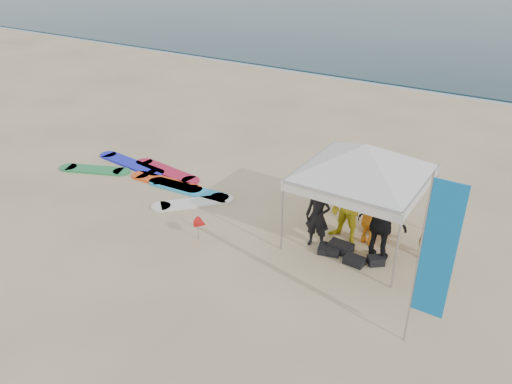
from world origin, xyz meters
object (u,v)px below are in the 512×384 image
at_px(surfboard_spread, 155,178).
at_px(marker_pennant, 201,223).
at_px(person_orange_b, 379,195).
at_px(person_orange_a, 372,213).
at_px(feather_flag, 436,253).
at_px(person_black_b, 382,224).
at_px(person_yellow, 348,206).
at_px(person_seated, 426,239).
at_px(person_black_a, 318,216).
at_px(canopy_tent, 367,145).

bearing_deg(surfboard_spread, marker_pennant, -30.04).
xyz_separation_m(person_orange_b, surfboard_spread, (-6.74, -0.89, -0.93)).
bearing_deg(person_orange_b, person_orange_a, 83.00).
height_order(person_orange_b, feather_flag, feather_flag).
distance_m(person_black_b, feather_flag, 2.93).
xyz_separation_m(person_yellow, person_orange_b, (0.43, 0.95, -0.00)).
bearing_deg(person_seated, person_orange_b, 82.16).
bearing_deg(person_seated, surfboard_spread, 106.11).
bearing_deg(person_yellow, person_black_b, -4.54).
height_order(person_black_a, feather_flag, feather_flag).
distance_m(person_black_a, person_orange_a, 1.30).
xyz_separation_m(person_orange_a, person_black_b, (0.45, -0.58, 0.14)).
distance_m(person_yellow, person_black_b, 1.01).
bearing_deg(person_orange_a, feather_flag, 140.28).
xyz_separation_m(person_seated, canopy_tent, (-1.61, -0.18, 2.05)).
relative_size(person_black_a, person_orange_b, 0.84).
bearing_deg(canopy_tent, feather_flag, -49.50).
height_order(person_black_b, person_orange_b, person_orange_b).
bearing_deg(surfboard_spread, person_orange_b, 7.49).
relative_size(canopy_tent, feather_flag, 1.11).
distance_m(person_black_a, person_black_b, 1.49).
xyz_separation_m(person_black_a, feather_flag, (3.07, -1.98, 1.22)).
bearing_deg(person_seated, marker_pennant, 129.23).
xyz_separation_m(person_yellow, person_orange_a, (0.51, 0.26, -0.15)).
distance_m(person_black_a, feather_flag, 3.85).
relative_size(person_black_a, marker_pennant, 2.56).
xyz_separation_m(person_orange_b, person_seated, (1.40, -0.55, -0.50)).
distance_m(person_orange_b, person_seated, 1.58).
bearing_deg(feather_flag, person_seated, 104.14).
bearing_deg(canopy_tent, person_orange_b, 73.99).
bearing_deg(marker_pennant, person_seated, 25.47).
bearing_deg(person_black_b, person_orange_a, -52.20).
height_order(person_yellow, person_orange_a, person_yellow).
xyz_separation_m(person_seated, marker_pennant, (-4.78, -2.28, 0.02)).
bearing_deg(person_black_b, feather_flag, 126.06).
bearing_deg(feather_flag, marker_pennant, 173.31).
xyz_separation_m(person_yellow, marker_pennant, (-2.96, -1.88, -0.48)).
height_order(person_yellow, canopy_tent, canopy_tent).
distance_m(canopy_tent, surfboard_spread, 6.99).
height_order(person_black_b, canopy_tent, canopy_tent).
height_order(canopy_tent, feather_flag, feather_flag).
xyz_separation_m(feather_flag, marker_pennant, (-5.52, 0.65, -1.54)).
xyz_separation_m(person_black_a, person_orange_b, (0.94, 1.49, 0.15)).
bearing_deg(marker_pennant, canopy_tent, 33.45).
bearing_deg(marker_pennant, person_black_a, 28.62).
distance_m(person_black_a, canopy_tent, 2.01).
bearing_deg(person_yellow, canopy_tent, 58.68).
height_order(person_orange_a, feather_flag, feather_flag).
relative_size(person_black_b, feather_flag, 0.55).
distance_m(feather_flag, marker_pennant, 5.76).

